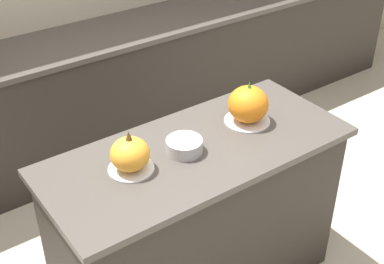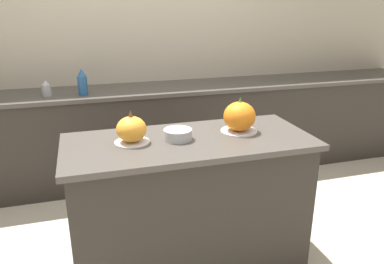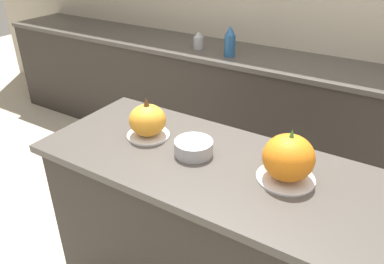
% 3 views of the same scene
% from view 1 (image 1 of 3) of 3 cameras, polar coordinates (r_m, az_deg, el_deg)
% --- Properties ---
extents(kitchen_island, '(1.47, 0.65, 0.92)m').
position_cam_1_polar(kitchen_island, '(2.74, 0.55, -9.56)').
color(kitchen_island, '#2D2823').
rests_on(kitchen_island, ground_plane).
extents(back_counter, '(6.00, 0.60, 0.91)m').
position_cam_1_polar(back_counter, '(3.81, -12.66, 2.93)').
color(back_counter, '#2D2823').
rests_on(back_counter, ground_plane).
extents(pumpkin_cake_left, '(0.20, 0.20, 0.20)m').
position_cam_1_polar(pumpkin_cake_left, '(2.30, -6.62, -2.44)').
color(pumpkin_cake_left, silver).
rests_on(pumpkin_cake_left, kitchen_island).
extents(pumpkin_cake_right, '(0.23, 0.23, 0.22)m').
position_cam_1_polar(pumpkin_cake_right, '(2.62, 6.01, 2.88)').
color(pumpkin_cake_right, silver).
rests_on(pumpkin_cake_right, kitchen_island).
extents(mixing_bowl, '(0.17, 0.17, 0.06)m').
position_cam_1_polar(mixing_bowl, '(2.42, -0.83, -1.48)').
color(mixing_bowl, '#ADADB2').
rests_on(mixing_bowl, kitchen_island).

